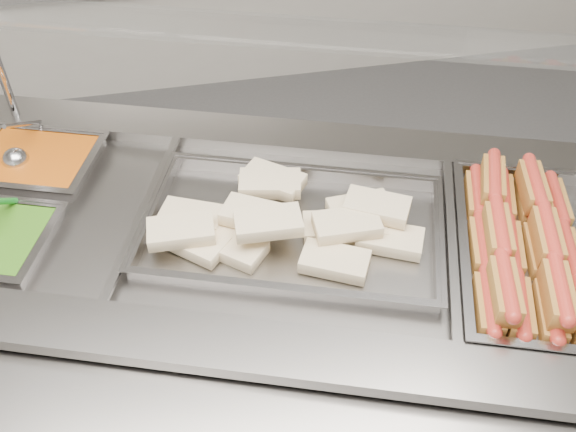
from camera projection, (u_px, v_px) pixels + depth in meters
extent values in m
cube|color=slate|center=(271.00, 337.00, 1.90)|extent=(2.02, 1.36, 0.90)
cube|color=gray|center=(238.00, 347.00, 1.32)|extent=(1.88, 0.78, 0.03)
cube|color=gray|center=(288.00, 137.00, 1.84)|extent=(1.88, 0.78, 0.03)
cube|color=black|center=(268.00, 257.00, 1.66)|extent=(1.78, 1.12, 0.02)
cube|color=gray|center=(452.00, 240.00, 1.53)|extent=(0.22, 0.56, 0.01)
cube|color=gray|center=(145.00, 209.00, 1.60)|extent=(0.22, 0.56, 0.01)
cube|color=gray|center=(221.00, 432.00, 1.22)|extent=(1.85, 0.87, 0.02)
cube|color=silver|center=(279.00, 30.00, 1.45)|extent=(1.72, 0.86, 0.09)
cube|color=#A65209|center=(38.00, 169.00, 1.77)|extent=(0.35, 0.31, 0.09)
cube|color=brown|center=(488.00, 307.00, 1.40)|extent=(0.10, 0.16, 0.05)
cylinder|color=#B1271F|center=(490.00, 301.00, 1.38)|extent=(0.08, 0.17, 0.03)
cube|color=brown|center=(482.00, 248.00, 1.53)|extent=(0.10, 0.16, 0.05)
cylinder|color=#B1271F|center=(484.00, 241.00, 1.51)|extent=(0.08, 0.17, 0.03)
cube|color=brown|center=(476.00, 198.00, 1.66)|extent=(0.10, 0.16, 0.05)
cylinder|color=#B1271F|center=(478.00, 191.00, 1.64)|extent=(0.09, 0.17, 0.03)
cube|color=brown|center=(518.00, 311.00, 1.39)|extent=(0.11, 0.16, 0.05)
cylinder|color=#B1271F|center=(521.00, 304.00, 1.38)|extent=(0.09, 0.17, 0.03)
cube|color=brown|center=(509.00, 250.00, 1.52)|extent=(0.11, 0.16, 0.05)
cylinder|color=#B1271F|center=(511.00, 244.00, 1.51)|extent=(0.09, 0.17, 0.03)
cube|color=brown|center=(502.00, 200.00, 1.65)|extent=(0.11, 0.16, 0.05)
cylinder|color=#B1271F|center=(504.00, 193.00, 1.64)|extent=(0.09, 0.17, 0.03)
cube|color=brown|center=(549.00, 314.00, 1.39)|extent=(0.10, 0.16, 0.05)
cylinder|color=#B1271F|center=(552.00, 308.00, 1.37)|extent=(0.09, 0.17, 0.03)
cube|color=brown|center=(538.00, 254.00, 1.52)|extent=(0.10, 0.16, 0.05)
cylinder|color=#B1271F|center=(540.00, 247.00, 1.50)|extent=(0.08, 0.17, 0.03)
cube|color=brown|center=(528.00, 202.00, 1.65)|extent=(0.10, 0.16, 0.05)
cylinder|color=#B1271F|center=(530.00, 196.00, 1.63)|extent=(0.09, 0.17, 0.03)
cube|color=brown|center=(566.00, 257.00, 1.51)|extent=(0.10, 0.16, 0.05)
cylinder|color=#B1271F|center=(569.00, 250.00, 1.49)|extent=(0.08, 0.17, 0.03)
cube|color=brown|center=(554.00, 205.00, 1.64)|extent=(0.10, 0.16, 0.05)
cylinder|color=#B1271F|center=(557.00, 198.00, 1.62)|extent=(0.08, 0.17, 0.03)
cube|color=brown|center=(505.00, 291.00, 1.36)|extent=(0.10, 0.16, 0.05)
cylinder|color=#B1271F|center=(507.00, 284.00, 1.35)|extent=(0.08, 0.17, 0.03)
cube|color=brown|center=(498.00, 233.00, 1.49)|extent=(0.10, 0.16, 0.05)
cylinder|color=#B1271F|center=(500.00, 226.00, 1.47)|extent=(0.08, 0.17, 0.03)
cube|color=brown|center=(493.00, 182.00, 1.62)|extent=(0.11, 0.16, 0.05)
cylinder|color=#B1271F|center=(495.00, 175.00, 1.61)|extent=(0.10, 0.17, 0.03)
cube|color=brown|center=(558.00, 295.00, 1.36)|extent=(0.10, 0.16, 0.05)
cylinder|color=#B1271F|center=(561.00, 288.00, 1.34)|extent=(0.09, 0.17, 0.03)
cube|color=brown|center=(547.00, 238.00, 1.48)|extent=(0.10, 0.16, 0.05)
cylinder|color=#B1271F|center=(550.00, 231.00, 1.46)|extent=(0.08, 0.17, 0.03)
cube|color=brown|center=(533.00, 187.00, 1.61)|extent=(0.10, 0.16, 0.05)
cylinder|color=#B1271F|center=(535.00, 180.00, 1.59)|extent=(0.08, 0.17, 0.03)
cube|color=tan|center=(390.00, 239.00, 1.54)|extent=(0.18, 0.15, 0.03)
cube|color=tan|center=(335.00, 227.00, 1.57)|extent=(0.17, 0.11, 0.03)
cube|color=tan|center=(353.00, 229.00, 1.56)|extent=(0.16, 0.10, 0.03)
cube|color=tan|center=(192.00, 217.00, 1.59)|extent=(0.18, 0.14, 0.03)
cube|color=tan|center=(233.00, 247.00, 1.52)|extent=(0.18, 0.17, 0.03)
cube|color=tan|center=(195.00, 242.00, 1.53)|extent=(0.17, 0.17, 0.03)
cube|color=tan|center=(335.00, 261.00, 1.48)|extent=(0.18, 0.15, 0.03)
cube|color=tan|center=(360.00, 209.00, 1.62)|extent=(0.16, 0.10, 0.03)
cube|color=tan|center=(181.00, 231.00, 1.51)|extent=(0.16, 0.09, 0.03)
cube|color=tan|center=(377.00, 207.00, 1.56)|extent=(0.18, 0.15, 0.03)
cube|color=tan|center=(270.00, 183.00, 1.63)|extent=(0.17, 0.12, 0.03)
cube|color=tan|center=(255.00, 215.00, 1.55)|extent=(0.18, 0.15, 0.03)
cube|color=tan|center=(273.00, 180.00, 1.64)|extent=(0.18, 0.17, 0.03)
cube|color=tan|center=(347.00, 225.00, 1.52)|extent=(0.16, 0.09, 0.03)
cube|color=tan|center=(268.00, 223.00, 1.49)|extent=(0.16, 0.09, 0.03)
sphere|color=#B7B7BC|center=(16.00, 161.00, 1.73)|extent=(0.07, 0.07, 0.07)
cylinder|color=#B7B7BC|center=(23.00, 124.00, 1.75)|extent=(0.07, 0.16, 0.11)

